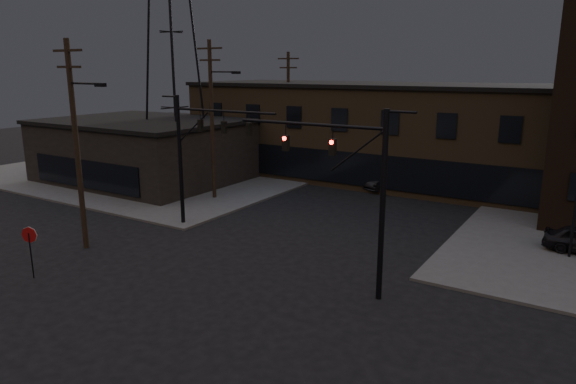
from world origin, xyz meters
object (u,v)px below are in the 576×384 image
(traffic_signal_far, at_px, (195,147))
(traffic_signal_near, at_px, (357,182))
(stop_sign, at_px, (30,240))
(car_crossing, at_px, (390,179))

(traffic_signal_far, bearing_deg, traffic_signal_near, -16.17)
(traffic_signal_far, height_order, stop_sign, traffic_signal_far)
(traffic_signal_near, distance_m, stop_sign, 15.17)
(traffic_signal_near, bearing_deg, stop_sign, -154.10)
(stop_sign, bearing_deg, traffic_signal_far, 82.68)
(car_crossing, bearing_deg, stop_sign, -82.77)
(traffic_signal_far, relative_size, car_crossing, 1.55)
(traffic_signal_far, xyz_separation_m, stop_sign, (-1.28, -9.99, -3.17))
(traffic_signal_far, xyz_separation_m, car_crossing, (6.09, 16.17, -4.16))
(traffic_signal_near, relative_size, stop_sign, 3.23)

